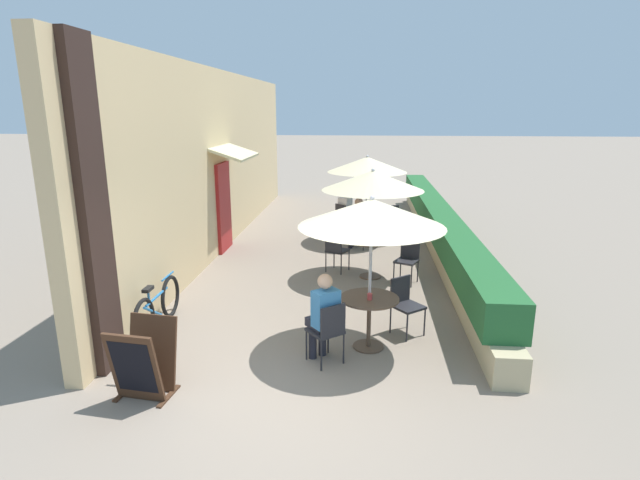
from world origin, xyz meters
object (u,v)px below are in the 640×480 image
object	(u,v)px
patio_table_mid	(371,250)
cafe_chair_mid_left	(408,257)
cafe_chair_far_back	(361,228)
seated_patron_near_left	(323,314)
menu_board	(144,360)
cafe_chair_far_left	(393,219)
patio_umbrella_mid	(373,181)
patio_table_near	(369,310)
patio_umbrella_near	(372,213)
bicycle_leaning	(158,307)
seated_patron_far_back	(357,221)
cafe_chair_mid_right	(336,248)
coffee_cup_near	(370,297)
cafe_chair_near_left	(328,328)
cafe_chair_near_right	(405,301)
coffee_cup_far	(369,209)
patio_table_far	(366,219)
seated_patron_far_right	(346,210)
cafe_chair_far_right	(343,217)
patio_umbrella_far	(367,164)

from	to	relation	value
patio_table_mid	cafe_chair_mid_left	distance (m)	0.76
cafe_chair_far_back	seated_patron_near_left	bearing A→B (deg)	-170.67
menu_board	cafe_chair_far_left	bearing A→B (deg)	73.74
patio_table_mid	patio_umbrella_mid	size ratio (longest dim) A/B	0.38
patio_table_near	cafe_chair_far_left	bearing A→B (deg)	83.97
patio_umbrella_near	seated_patron_near_left	bearing A→B (deg)	-143.68
bicycle_leaning	menu_board	bearing A→B (deg)	-71.63
bicycle_leaning	cafe_chair_far_left	bearing A→B (deg)	57.03
patio_umbrella_near	cafe_chair_far_left	xyz separation A→B (m)	(0.66, 6.28, -1.45)
seated_patron_far_back	menu_board	size ratio (longest dim) A/B	1.37
cafe_chair_mid_right	coffee_cup_near	bearing A→B (deg)	-54.19
coffee_cup_near	bicycle_leaning	size ratio (longest dim) A/B	0.05
cafe_chair_far_left	cafe_chair_near_left	bearing A→B (deg)	63.93
patio_umbrella_mid	cafe_chair_far_left	world-z (taller)	patio_umbrella_mid
cafe_chair_near_left	patio_table_near	bearing A→B (deg)	5.77
cafe_chair_near_right	coffee_cup_far	bearing A→B (deg)	-123.78
cafe_chair_far_back	bicycle_leaning	world-z (taller)	cafe_chair_far_back
patio_table_mid	patio_table_far	world-z (taller)	same
patio_table_near	patio_umbrella_mid	size ratio (longest dim) A/B	0.38
patio_table_far	seated_patron_far_right	size ratio (longest dim) A/B	0.67
patio_table_mid	seated_patron_far_back	size ratio (longest dim) A/B	0.67
cafe_chair_near_left	patio_table_far	world-z (taller)	cafe_chair_near_left
patio_umbrella_mid	cafe_chair_far_right	xyz separation A→B (m)	(-0.70, 3.36, -1.45)
patio_table_mid	seated_patron_far_right	bearing A→B (deg)	100.22
patio_table_far	menu_board	distance (m)	7.91
cafe_chair_mid_left	cafe_chair_far_left	distance (m)	3.42
patio_umbrella_far	cafe_chair_far_left	world-z (taller)	patio_umbrella_far
patio_umbrella_near	cafe_chair_far_left	size ratio (longest dim) A/B	2.54
cafe_chair_near_right	cafe_chair_near_left	bearing A→B (deg)	5.77
coffee_cup_far	cafe_chair_far_right	bearing A→B (deg)	155.14
seated_patron_near_left	patio_table_far	distance (m)	6.48
patio_table_mid	menu_board	world-z (taller)	menu_board
patio_umbrella_near	coffee_cup_near	xyz separation A→B (m)	(0.00, -0.07, -1.17)
cafe_chair_near_left	cafe_chair_mid_left	xyz separation A→B (m)	(1.32, 3.40, 0.00)
cafe_chair_mid_right	seated_patron_far_right	size ratio (longest dim) A/B	0.70
cafe_chair_near_left	seated_patron_near_left	distance (m)	0.20
coffee_cup_far	seated_patron_far_back	bearing A→B (deg)	-107.81
cafe_chair_far_back	patio_umbrella_near	bearing A→B (deg)	-164.41
patio_umbrella_near	patio_table_far	world-z (taller)	patio_umbrella_near
patio_table_near	cafe_chair_near_left	bearing A→B (deg)	-135.24
patio_umbrella_far	bicycle_leaning	world-z (taller)	patio_umbrella_far
patio_table_far	seated_patron_far_back	size ratio (longest dim) A/B	0.67
cafe_chair_far_back	seated_patron_far_back	xyz separation A→B (m)	(-0.11, 0.03, 0.17)
cafe_chair_near_right	patio_table_mid	size ratio (longest dim) A/B	1.04
seated_patron_near_left	cafe_chair_far_left	world-z (taller)	seated_patron_near_left
cafe_chair_mid_right	patio_table_far	bearing A→B (deg)	101.67
patio_umbrella_mid	cafe_chair_near_left	bearing A→B (deg)	-99.29
cafe_chair_far_back	menu_board	distance (m)	7.17
patio_umbrella_mid	patio_table_mid	bearing A→B (deg)	0.00
cafe_chair_far_back	coffee_cup_far	world-z (taller)	cafe_chair_far_back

